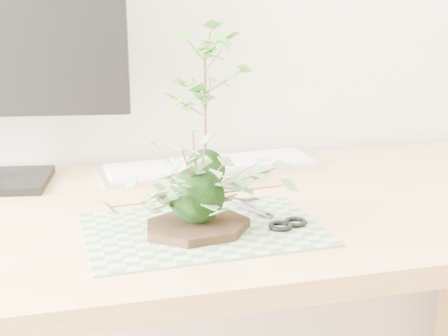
{
  "coord_description": "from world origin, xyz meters",
  "views": [
    {
      "loc": [
        -0.26,
        0.13,
        1.14
      ],
      "look_at": [
        0.0,
        1.14,
        0.84
      ],
      "focal_mm": 50.0,
      "sensor_mm": 36.0,
      "label": 1
    }
  ],
  "objects_px": {
    "ivy_kokedama": "(196,170)",
    "maple_kokedama": "(205,71)",
    "keyboard": "(210,166)",
    "desk": "(231,246)"
  },
  "relations": [
    {
      "from": "maple_kokedama",
      "to": "keyboard",
      "type": "bearing_deg",
      "value": 72.37
    },
    {
      "from": "ivy_kokedama",
      "to": "desk",
      "type": "bearing_deg",
      "value": 53.58
    },
    {
      "from": "desk",
      "to": "maple_kokedama",
      "type": "distance_m",
      "value": 0.35
    },
    {
      "from": "maple_kokedama",
      "to": "keyboard",
      "type": "height_order",
      "value": "maple_kokedama"
    },
    {
      "from": "desk",
      "to": "maple_kokedama",
      "type": "relative_size",
      "value": 4.61
    },
    {
      "from": "ivy_kokedama",
      "to": "maple_kokedama",
      "type": "relative_size",
      "value": 0.79
    },
    {
      "from": "ivy_kokedama",
      "to": "keyboard",
      "type": "bearing_deg",
      "value": 73.32
    },
    {
      "from": "desk",
      "to": "ivy_kokedama",
      "type": "bearing_deg",
      "value": -126.42
    },
    {
      "from": "desk",
      "to": "maple_kokedama",
      "type": "bearing_deg",
      "value": 103.53
    },
    {
      "from": "ivy_kokedama",
      "to": "maple_kokedama",
      "type": "distance_m",
      "value": 0.28
    }
  ]
}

